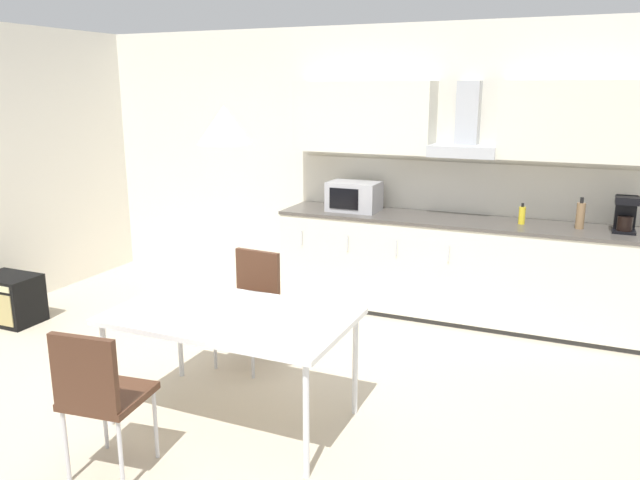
% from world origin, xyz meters
% --- Properties ---
extents(ground_plane, '(8.74, 7.34, 0.02)m').
position_xyz_m(ground_plane, '(0.00, 0.00, -0.01)').
color(ground_plane, beige).
extents(wall_back, '(6.99, 0.10, 2.67)m').
position_xyz_m(wall_back, '(0.00, 2.50, 1.34)').
color(wall_back, silver).
rests_on(wall_back, ground_plane).
extents(kitchen_counter, '(3.30, 0.66, 0.93)m').
position_xyz_m(kitchen_counter, '(1.10, 2.13, 0.47)').
color(kitchen_counter, '#333333').
rests_on(kitchen_counter, ground_plane).
extents(backsplash_tile, '(3.28, 0.02, 0.48)m').
position_xyz_m(backsplash_tile, '(1.10, 2.43, 1.17)').
color(backsplash_tile, silver).
rests_on(backsplash_tile, kitchen_counter).
extents(upper_wall_cabinets, '(3.28, 0.40, 0.66)m').
position_xyz_m(upper_wall_cabinets, '(1.10, 2.28, 1.80)').
color(upper_wall_cabinets, silver).
extents(microwave, '(0.48, 0.35, 0.28)m').
position_xyz_m(microwave, '(0.10, 2.13, 1.07)').
color(microwave, '#ADADB2').
rests_on(microwave, kitchen_counter).
extents(coffee_maker, '(0.18, 0.19, 0.30)m').
position_xyz_m(coffee_maker, '(2.46, 2.16, 1.08)').
color(coffee_maker, black).
rests_on(coffee_maker, kitchen_counter).
extents(bottle_brown, '(0.07, 0.07, 0.27)m').
position_xyz_m(bottle_brown, '(2.12, 2.15, 1.04)').
color(bottle_brown, brown).
rests_on(bottle_brown, kitchen_counter).
extents(bottle_yellow, '(0.06, 0.06, 0.18)m').
position_xyz_m(bottle_yellow, '(1.65, 2.14, 1.01)').
color(bottle_yellow, yellow).
rests_on(bottle_yellow, kitchen_counter).
extents(dining_table, '(1.49, 0.88, 0.72)m').
position_xyz_m(dining_table, '(0.20, -0.30, 0.68)').
color(dining_table, white).
rests_on(dining_table, ground_plane).
extents(chair_far_left, '(0.43, 0.43, 0.87)m').
position_xyz_m(chair_far_left, '(-0.13, 0.52, 0.53)').
color(chair_far_left, '#4C2D1E').
rests_on(chair_far_left, ground_plane).
extents(chair_near_left, '(0.44, 0.44, 0.87)m').
position_xyz_m(chair_near_left, '(-0.13, -1.12, 0.53)').
color(chair_near_left, '#4C2D1E').
rests_on(chair_near_left, ground_plane).
extents(guitar_amp, '(0.52, 0.37, 0.44)m').
position_xyz_m(guitar_amp, '(-2.56, 0.38, 0.22)').
color(guitar_amp, black).
rests_on(guitar_amp, ground_plane).
extents(pendant_lamp, '(0.32, 0.32, 0.22)m').
position_xyz_m(pendant_lamp, '(0.20, -0.30, 1.88)').
color(pendant_lamp, silver).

